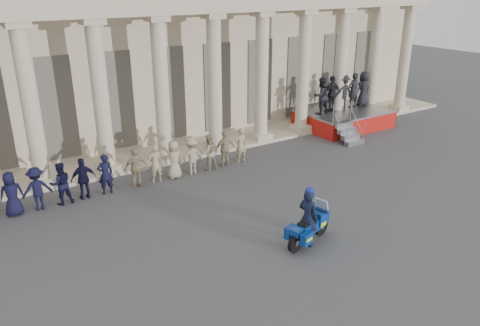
% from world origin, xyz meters
% --- Properties ---
extents(ground, '(90.00, 90.00, 0.00)m').
position_xyz_m(ground, '(0.00, 0.00, 0.00)').
color(ground, '#3C3C3E').
rests_on(ground, ground).
extents(building, '(40.00, 12.50, 9.00)m').
position_xyz_m(building, '(-0.00, 14.74, 4.52)').
color(building, tan).
rests_on(building, ground).
extents(officer_rank, '(17.42, 0.60, 1.59)m').
position_xyz_m(officer_rank, '(-4.64, 6.14, 0.79)').
color(officer_rank, black).
rests_on(officer_rank, ground).
extents(reviewing_stand, '(4.69, 4.39, 2.87)m').
position_xyz_m(reviewing_stand, '(11.70, 7.66, 1.59)').
color(reviewing_stand, gray).
rests_on(reviewing_stand, ground).
extents(motorcycle, '(1.95, 1.02, 1.28)m').
position_xyz_m(motorcycle, '(2.11, -0.80, 0.55)').
color(motorcycle, black).
rests_on(motorcycle, ground).
extents(rider, '(0.60, 0.76, 1.93)m').
position_xyz_m(rider, '(2.01, -0.83, 0.95)').
color(rider, black).
rests_on(rider, ground).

